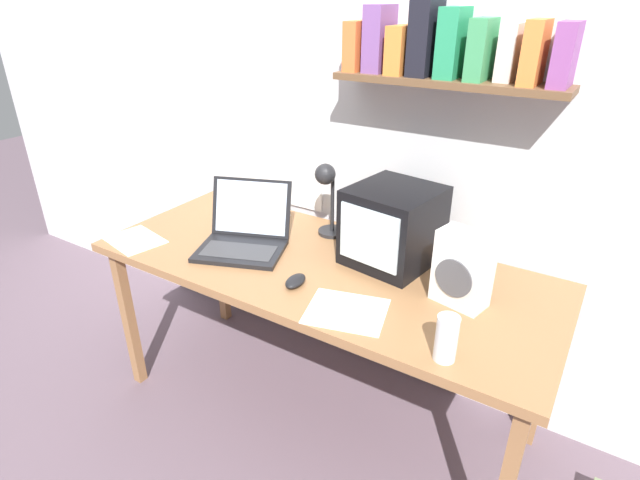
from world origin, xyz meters
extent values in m
plane|color=#66535E|center=(0.00, 0.00, 0.00)|extent=(12.00, 12.00, 0.00)
cube|color=silver|center=(0.00, 0.45, 1.30)|extent=(5.60, 0.06, 2.60)
cube|color=white|center=(-0.48, 0.41, 1.08)|extent=(0.46, 0.01, 0.62)
cube|color=brown|center=(0.32, 0.33, 1.43)|extent=(0.83, 0.18, 0.02)
cube|color=orange|center=(-0.04, 0.34, 1.53)|extent=(0.06, 0.16, 0.18)
cube|color=#794D90|center=(0.04, 0.34, 1.56)|extent=(0.07, 0.15, 0.23)
cube|color=orange|center=(0.14, 0.34, 1.52)|extent=(0.06, 0.16, 0.17)
cube|color=black|center=(0.22, 0.34, 1.56)|extent=(0.07, 0.16, 0.25)
cube|color=#268E5C|center=(0.32, 0.34, 1.55)|extent=(0.07, 0.15, 0.23)
cube|color=#3C9359|center=(0.42, 0.34, 1.54)|extent=(0.06, 0.16, 0.20)
cube|color=beige|center=(0.51, 0.36, 1.53)|extent=(0.06, 0.11, 0.18)
cube|color=orange|center=(0.59, 0.34, 1.54)|extent=(0.06, 0.16, 0.20)
cube|color=#8C488D|center=(0.69, 0.34, 1.54)|extent=(0.06, 0.16, 0.19)
cube|color=#966740|center=(0.00, 0.00, 0.74)|extent=(1.82, 0.75, 0.03)
cube|color=#966740|center=(-0.85, -0.31, 0.36)|extent=(0.04, 0.05, 0.72)
cube|color=#966740|center=(-0.85, 0.31, 0.36)|extent=(0.04, 0.05, 0.72)
cube|color=#966740|center=(0.85, 0.31, 0.36)|extent=(0.04, 0.05, 0.72)
cube|color=black|center=(0.23, 0.17, 0.91)|extent=(0.35, 0.36, 0.30)
cube|color=silver|center=(0.20, 0.01, 0.92)|extent=(0.25, 0.05, 0.22)
cube|color=black|center=(-0.32, -0.10, 0.77)|extent=(0.41, 0.35, 0.02)
cube|color=#38383A|center=(-0.31, -0.12, 0.78)|extent=(0.32, 0.23, 0.00)
cube|color=black|center=(-0.38, 0.05, 0.89)|extent=(0.35, 0.20, 0.23)
cube|color=#B0C0DC|center=(-0.38, 0.05, 0.89)|extent=(0.32, 0.19, 0.21)
cylinder|color=#232326|center=(-0.10, 0.26, 0.77)|extent=(0.12, 0.12, 0.01)
cylinder|color=#232326|center=(-0.10, 0.26, 0.91)|extent=(0.02, 0.02, 0.27)
sphere|color=#232326|center=(-0.10, 0.21, 1.04)|extent=(0.09, 0.09, 0.09)
cylinder|color=white|center=(0.61, -0.29, 0.83)|extent=(0.06, 0.06, 0.14)
cylinder|color=yellow|center=(0.61, -0.29, 0.81)|extent=(0.06, 0.06, 0.10)
cube|color=silver|center=(0.55, 0.02, 0.89)|extent=(0.20, 0.14, 0.26)
cylinder|color=#4C4C51|center=(0.54, -0.04, 0.87)|extent=(0.13, 0.04, 0.13)
ellipsoid|color=black|center=(0.01, -0.19, 0.77)|extent=(0.07, 0.11, 0.03)
cube|color=white|center=(0.25, -0.24, 0.76)|extent=(0.31, 0.28, 0.00)
cube|color=white|center=(-0.78, -0.25, 0.76)|extent=(0.28, 0.23, 0.00)
cube|color=white|center=(-0.46, 0.22, 0.76)|extent=(0.27, 0.21, 0.00)
camera|label=1|loc=(0.91, -1.45, 1.70)|focal=28.00mm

